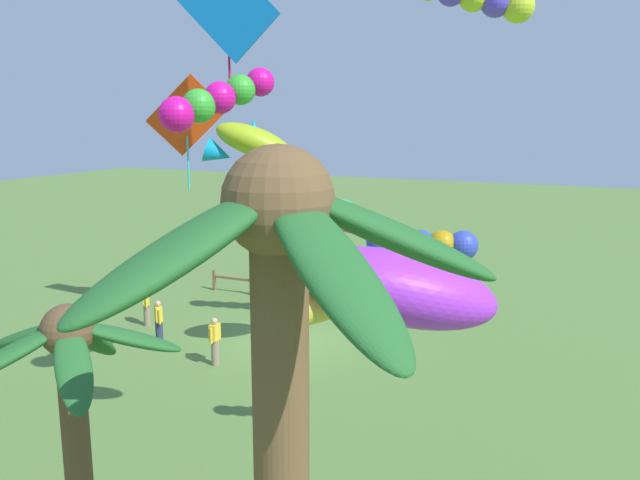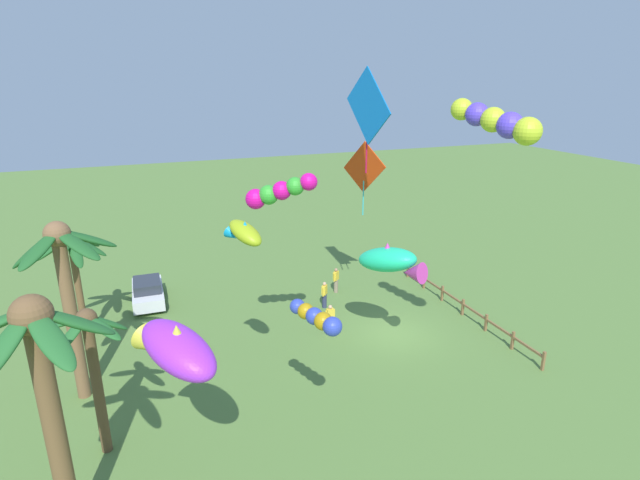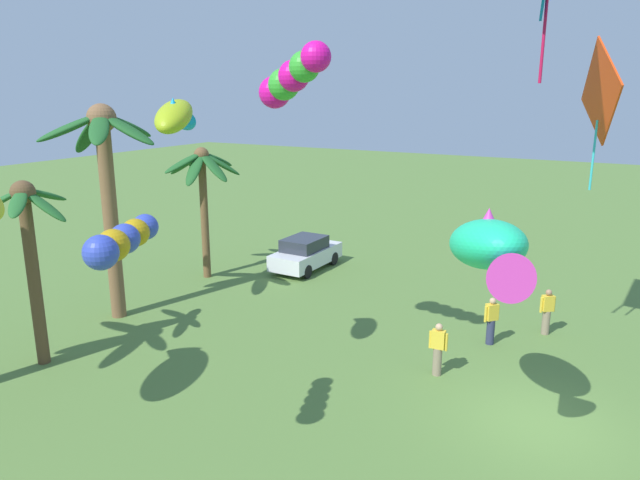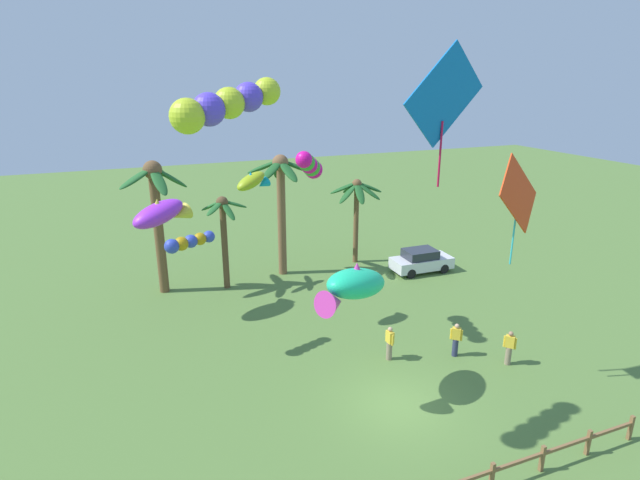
% 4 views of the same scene
% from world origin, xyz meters
% --- Properties ---
extents(ground_plane, '(120.00, 120.00, 0.00)m').
position_xyz_m(ground_plane, '(0.00, 0.00, 0.00)').
color(ground_plane, '#567A38').
extents(palm_tree_0, '(4.10, 3.97, 7.61)m').
position_xyz_m(palm_tree_0, '(0.09, 14.65, 5.55)').
color(palm_tree_0, brown).
rests_on(palm_tree_0, ground).
extents(palm_tree_1, '(3.56, 3.28, 5.72)m').
position_xyz_m(palm_tree_1, '(5.35, 14.89, 4.48)').
color(palm_tree_1, brown).
rests_on(palm_tree_1, ground).
extents(palm_tree_2, '(3.89, 4.00, 7.71)m').
position_xyz_m(palm_tree_2, '(-7.24, 14.56, 5.53)').
color(palm_tree_2, brown).
rests_on(palm_tree_2, ground).
extents(palm_tree_3, '(2.69, 2.69, 5.58)m').
position_xyz_m(palm_tree_3, '(-3.68, 13.75, 4.03)').
color(palm_tree_3, brown).
rests_on(palm_tree_3, ground).
extents(rail_fence, '(12.00, 0.12, 0.95)m').
position_xyz_m(rail_fence, '(0.56, -4.66, 0.58)').
color(rail_fence, brown).
rests_on(rail_fence, ground).
extents(parked_car_0, '(3.94, 1.81, 1.51)m').
position_xyz_m(parked_car_0, '(8.49, 11.65, 0.75)').
color(parked_car_0, silver).
rests_on(parked_car_0, ground).
extents(spectator_0, '(0.42, 0.44, 1.59)m').
position_xyz_m(spectator_0, '(5.97, 0.75, 0.81)').
color(spectator_0, gray).
rests_on(spectator_0, ground).
extents(spectator_1, '(0.44, 0.42, 1.59)m').
position_xyz_m(spectator_1, '(4.24, 2.20, 0.81)').
color(spectator_1, '#2D3351').
rests_on(spectator_1, ground).
extents(spectator_2, '(0.26, 0.55, 1.59)m').
position_xyz_m(spectator_2, '(1.33, 3.04, 0.81)').
color(spectator_2, gray).
rests_on(spectator_2, ground).
extents(kite_fish_0, '(2.00, 1.45, 1.11)m').
position_xyz_m(kite_fish_0, '(-3.23, 8.31, 7.42)').
color(kite_fish_0, '#99B31A').
extents(kite_tube_1, '(2.22, 1.17, 0.63)m').
position_xyz_m(kite_tube_1, '(-6.52, 6.77, 5.34)').
color(kite_tube_1, '#3043BA').
extents(kite_diamond_2, '(3.56, 0.60, 5.01)m').
position_xyz_m(kite_diamond_2, '(1.81, 0.98, 11.35)').
color(kite_diamond_2, blue).
extents(kite_tube_3, '(1.93, 2.67, 1.57)m').
position_xyz_m(kite_tube_3, '(-1.15, 6.37, 8.33)').
color(kite_tube_3, '#E80F93').
extents(kite_tube_4, '(3.28, 1.73, 1.44)m').
position_xyz_m(kite_tube_4, '(-6.04, -0.04, 11.29)').
color(kite_tube_4, '#BFD828').
extents(kite_fish_5, '(3.74, 2.87, 1.75)m').
position_xyz_m(kite_fish_5, '(-1.40, 1.21, 4.72)').
color(kite_fish_5, '#1EDA93').
extents(kite_diamond_6, '(2.83, 1.23, 4.20)m').
position_xyz_m(kite_diamond_6, '(4.48, -0.22, 7.91)').
color(kite_diamond_6, '#EC3E10').
extents(kite_fish_7, '(3.47, 2.70, 1.65)m').
position_xyz_m(kite_fish_7, '(-7.19, 11.27, 5.55)').
color(kite_fish_7, '#A42FE4').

